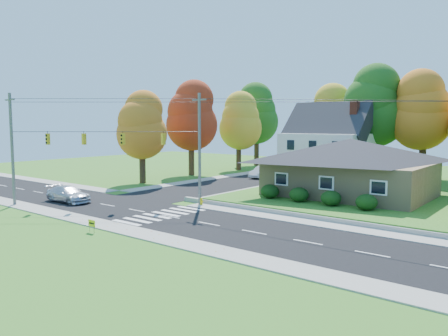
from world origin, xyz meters
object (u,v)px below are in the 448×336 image
object	(u,v)px
silver_sedan	(68,194)
fire_hydrant	(201,202)
ranch_house	(350,166)
white_car	(262,172)

from	to	relation	value
silver_sedan	fire_hydrant	bearing A→B (deg)	-60.88
ranch_house	white_car	bearing A→B (deg)	149.40
fire_hydrant	silver_sedan	bearing A→B (deg)	-149.22
ranch_house	fire_hydrant	size ratio (longest dim) A/B	20.54
ranch_house	fire_hydrant	distance (m)	14.57
white_car	fire_hydrant	distance (m)	21.61
white_car	ranch_house	bearing A→B (deg)	-33.29
ranch_house	silver_sedan	size ratio (longest dim) A/B	2.89
silver_sedan	white_car	distance (m)	27.20
silver_sedan	white_car	size ratio (longest dim) A/B	1.07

